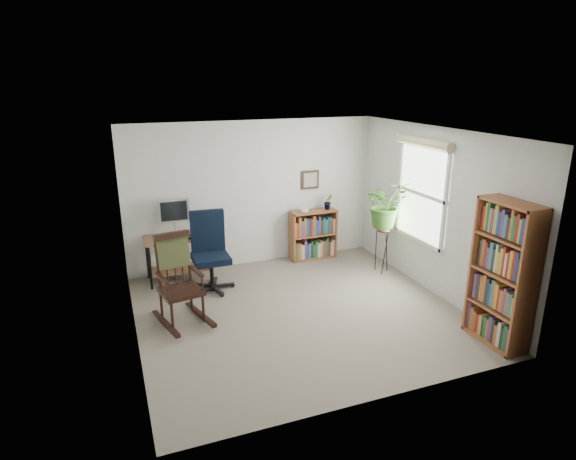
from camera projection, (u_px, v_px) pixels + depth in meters
name	position (u px, v px, depth m)	size (l,w,h in m)	color
floor	(298.00, 312.00, 6.53)	(4.20, 4.00, 0.00)	slate
ceiling	(300.00, 133.00, 5.80)	(4.20, 4.00, 0.00)	silver
wall_back	(254.00, 194.00, 7.95)	(4.20, 0.00, 2.40)	silver
wall_front	(382.00, 289.00, 4.39)	(4.20, 0.00, 2.40)	silver
wall_left	(128.00, 247.00, 5.45)	(0.00, 4.00, 2.40)	silver
wall_right	(435.00, 212.00, 6.88)	(0.00, 4.00, 2.40)	silver
window	(421.00, 194.00, 7.07)	(0.12, 1.20, 1.50)	silver
desk	(178.00, 258.00, 7.48)	(0.98, 0.54, 0.70)	brown
monitor	(174.00, 217.00, 7.42)	(0.46, 0.16, 0.56)	#B5B5B9
keyboard	(178.00, 238.00, 7.27)	(0.40, 0.15, 0.03)	black
office_chair	(211.00, 252.00, 7.03)	(0.65, 0.65, 1.19)	black
rocking_chair	(180.00, 280.00, 6.09)	(0.62, 1.03, 1.19)	black
low_bookshelf	(313.00, 235.00, 8.36)	(0.81, 0.27, 0.86)	brown
tall_bookshelf	(503.00, 274.00, 5.55)	(0.33, 0.76, 1.74)	brown
plant_stand	(383.00, 248.00, 7.75)	(0.23, 0.23, 0.83)	black
spider_plant	(387.00, 182.00, 7.42)	(1.69, 1.88, 1.46)	#336322
potted_plant_small	(328.00, 206.00, 8.32)	(0.13, 0.24, 0.11)	#336322
framed_picture	(310.00, 180.00, 8.21)	(0.32, 0.04, 0.32)	black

